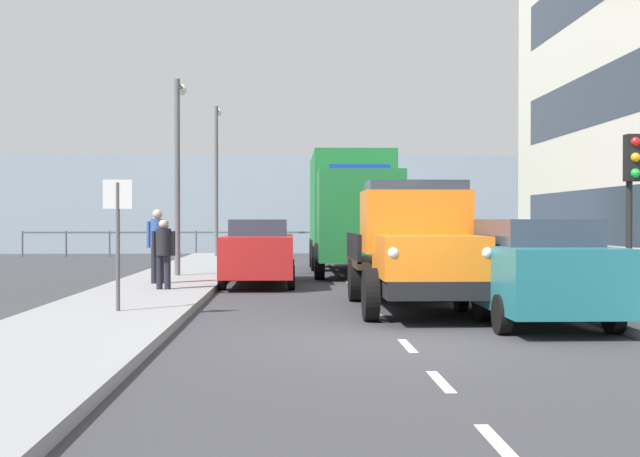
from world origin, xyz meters
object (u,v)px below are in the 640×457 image
car_teal_kerbside_near (530,269)px  street_sign (118,221)px  car_maroon_kerbside_1 (456,253)px  lamp_post_far (217,167)px  car_red_oppositeside_0 (259,251)px  truck_vintage_orange (415,248)px  traffic_light_near (632,180)px  lamp_post_promenade (178,157)px  lorry_cargo_green (352,209)px  pedestrian_near_railing (163,249)px  pedestrian_couple_a (158,239)px

car_teal_kerbside_near → street_sign: 7.02m
car_maroon_kerbside_1 → lamp_post_far: lamp_post_far is taller
car_red_oppositeside_0 → car_teal_kerbside_near: bearing=122.4°
car_maroon_kerbside_1 → truck_vintage_orange: bearing=68.7°
car_teal_kerbside_near → traffic_light_near: traffic_light_near is taller
truck_vintage_orange → lamp_post_promenade: bearing=-54.8°
truck_vintage_orange → street_sign: bearing=10.1°
lorry_cargo_green → car_red_oppositeside_0: (2.80, 4.64, -1.18)m
car_maroon_kerbside_1 → lamp_post_promenade: size_ratio=0.74×
lamp_post_promenade → lamp_post_far: 11.57m
lorry_cargo_green → car_teal_kerbside_near: bearing=99.4°
pedestrian_near_railing → pedestrian_couple_a: bearing=-75.9°
truck_vintage_orange → lorry_cargo_green: 10.75m
car_teal_kerbside_near → traffic_light_near: size_ratio=1.41×
car_red_oppositeside_0 → pedestrian_couple_a: 2.76m
lorry_cargo_green → street_sign: (4.93, 11.65, -0.39)m
car_teal_kerbside_near → car_maroon_kerbside_1: same height
truck_vintage_orange → lamp_post_promenade: 9.82m
lorry_cargo_green → lamp_post_promenade: bearing=29.4°
lamp_post_far → street_sign: size_ratio=2.87×
lorry_cargo_green → car_teal_kerbside_near: size_ratio=1.81×
lorry_cargo_green → pedestrian_couple_a: (5.24, 5.89, -0.84)m
traffic_light_near → lamp_post_promenade: 12.31m
truck_vintage_orange → lorry_cargo_green: bearing=-88.2°
pedestrian_near_railing → street_sign: (0.10, 4.14, 0.62)m
pedestrian_couple_a → lamp_post_far: 14.80m
pedestrian_couple_a → traffic_light_near: bearing=155.5°
lorry_cargo_green → lamp_post_far: 10.26m
lamp_post_far → truck_vintage_orange: bearing=105.9°
car_red_oppositeside_0 → pedestrian_couple_a: bearing=27.1°
pedestrian_couple_a → truck_vintage_orange: bearing=139.2°
car_red_oppositeside_0 → pedestrian_near_railing: (2.03, 2.87, 0.17)m
lamp_post_far → pedestrian_couple_a: bearing=89.7°
car_maroon_kerbside_1 → lorry_cargo_green: bearing=-72.5°
car_maroon_kerbside_1 → lamp_post_far: (7.19, -15.05, 3.10)m
truck_vintage_orange → street_sign: size_ratio=2.51×
lamp_post_promenade → lamp_post_far: (0.01, -11.56, 0.49)m
traffic_light_near → lorry_cargo_green: bearing=-66.2°
car_red_oppositeside_0 → lamp_post_promenade: (2.36, -1.73, 2.61)m
car_teal_kerbside_near → car_maroon_kerbside_1: 5.84m
car_teal_kerbside_near → truck_vintage_orange: bearing=-42.4°
lamp_post_promenade → street_sign: (-0.23, 8.74, -1.82)m
pedestrian_couple_a → lamp_post_far: (-0.07, -14.54, 2.77)m
pedestrian_near_railing → lamp_post_far: lamp_post_far is taller
lamp_post_promenade → pedestrian_near_railing: bearing=94.1°
car_maroon_kerbside_1 → pedestrian_couple_a: (7.26, -0.52, 0.34)m
car_maroon_kerbside_1 → pedestrian_couple_a: 7.29m
pedestrian_near_railing → pedestrian_couple_a: size_ratio=0.86×
lorry_cargo_green → street_sign: bearing=67.1°
pedestrian_near_railing → lamp_post_far: (0.34, -16.16, 2.93)m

